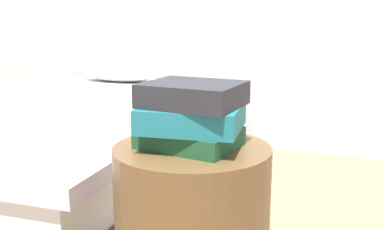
% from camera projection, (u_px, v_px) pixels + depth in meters
% --- Properties ---
extents(bed, '(1.63, 2.08, 0.62)m').
position_uv_depth(bed, '(53.00, 145.00, 2.29)').
color(bed, '#2D2D33').
rests_on(bed, ground_plane).
extents(book_forest, '(0.24, 0.20, 0.05)m').
position_uv_depth(book_forest, '(190.00, 138.00, 1.07)').
color(book_forest, '#1E512D').
rests_on(book_forest, side_table).
extents(book_teal, '(0.26, 0.23, 0.06)m').
position_uv_depth(book_teal, '(193.00, 117.00, 1.06)').
color(book_teal, '#1E727F').
rests_on(book_teal, book_forest).
extents(book_charcoal, '(0.23, 0.20, 0.06)m').
position_uv_depth(book_charcoal, '(193.00, 94.00, 1.04)').
color(book_charcoal, '#28282D').
rests_on(book_charcoal, book_teal).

